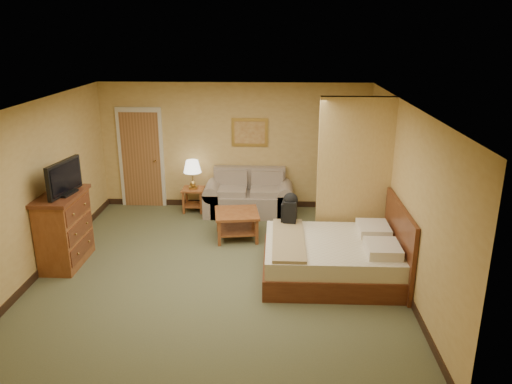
# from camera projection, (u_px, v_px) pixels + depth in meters

# --- Properties ---
(floor) EXTENTS (6.00, 6.00, 0.00)m
(floor) POSITION_uv_depth(u_px,v_px,m) (220.00, 270.00, 7.83)
(floor) COLOR brown
(floor) RESTS_ON ground
(ceiling) EXTENTS (6.00, 6.00, 0.00)m
(ceiling) POSITION_uv_depth(u_px,v_px,m) (215.00, 104.00, 7.02)
(ceiling) COLOR white
(ceiling) RESTS_ON back_wall
(back_wall) EXTENTS (5.50, 0.02, 2.60)m
(back_wall) POSITION_uv_depth(u_px,v_px,m) (234.00, 146.00, 10.27)
(back_wall) COLOR tan
(back_wall) RESTS_ON floor
(left_wall) EXTENTS (0.02, 6.00, 2.60)m
(left_wall) POSITION_uv_depth(u_px,v_px,m) (37.00, 189.00, 7.53)
(left_wall) COLOR tan
(left_wall) RESTS_ON floor
(right_wall) EXTENTS (0.02, 6.00, 2.60)m
(right_wall) POSITION_uv_depth(u_px,v_px,m) (404.00, 194.00, 7.31)
(right_wall) COLOR tan
(right_wall) RESTS_ON floor
(partition) EXTENTS (1.20, 0.15, 2.60)m
(partition) POSITION_uv_depth(u_px,v_px,m) (354.00, 176.00, 8.21)
(partition) COLOR tan
(partition) RESTS_ON floor
(door) EXTENTS (0.94, 0.16, 2.10)m
(door) POSITION_uv_depth(u_px,v_px,m) (141.00, 158.00, 10.40)
(door) COLOR beige
(door) RESTS_ON floor
(baseboard) EXTENTS (5.50, 0.02, 0.12)m
(baseboard) POSITION_uv_depth(u_px,v_px,m) (235.00, 203.00, 10.65)
(baseboard) COLOR black
(baseboard) RESTS_ON floor
(loveseat) EXTENTS (1.79, 0.83, 0.91)m
(loveseat) POSITION_uv_depth(u_px,v_px,m) (249.00, 199.00, 10.17)
(loveseat) COLOR gray
(loveseat) RESTS_ON floor
(side_table) EXTENTS (0.44, 0.44, 0.49)m
(side_table) POSITION_uv_depth(u_px,v_px,m) (193.00, 196.00, 10.28)
(side_table) COLOR brown
(side_table) RESTS_ON floor
(table_lamp) EXTENTS (0.36, 0.36, 0.60)m
(table_lamp) POSITION_uv_depth(u_px,v_px,m) (192.00, 167.00, 10.08)
(table_lamp) COLOR #A9863E
(table_lamp) RESTS_ON side_table
(coffee_table) EXTENTS (0.87, 0.87, 0.49)m
(coffee_table) POSITION_uv_depth(u_px,v_px,m) (237.00, 219.00, 8.95)
(coffee_table) COLOR brown
(coffee_table) RESTS_ON floor
(wall_picture) EXTENTS (0.74, 0.04, 0.58)m
(wall_picture) POSITION_uv_depth(u_px,v_px,m) (250.00, 132.00, 10.14)
(wall_picture) COLOR #B78E3F
(wall_picture) RESTS_ON back_wall
(dresser) EXTENTS (0.58, 1.10, 1.18)m
(dresser) POSITION_uv_depth(u_px,v_px,m) (64.00, 229.00, 7.89)
(dresser) COLOR brown
(dresser) RESTS_ON floor
(tv) EXTENTS (0.27, 0.86, 0.53)m
(tv) POSITION_uv_depth(u_px,v_px,m) (64.00, 179.00, 7.63)
(tv) COLOR black
(tv) RESTS_ON dresser
(bed) EXTENTS (2.10, 1.79, 1.16)m
(bed) POSITION_uv_depth(u_px,v_px,m) (337.00, 257.00, 7.56)
(bed) COLOR #502312
(bed) RESTS_ON floor
(backpack) EXTENTS (0.24, 0.32, 0.52)m
(backpack) POSITION_uv_depth(u_px,v_px,m) (290.00, 207.00, 8.11)
(backpack) COLOR black
(backpack) RESTS_ON bed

